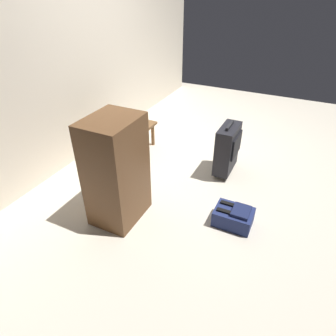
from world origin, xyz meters
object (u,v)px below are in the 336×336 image
Objects in this scene: cell_phone at (141,123)px; suitcase_upright_charcoal at (227,148)px; bench at (129,136)px; backpack_navy at (234,216)px; duffel_bag_olive at (122,128)px; side_cabinet at (116,171)px.

suitcase_upright_charcoal is at bearing -96.16° from cell_phone.
bench is 1.84m from backpack_navy.
duffel_bag_olive is 0.65× the size of suitcase_upright_charcoal.
side_cabinet is (-0.95, -0.57, 0.05)m from duffel_bag_olive.
duffel_bag_olive is 1.82m from backpack_navy.
suitcase_upright_charcoal reaches higher than bench.
duffel_bag_olive is at bearing -180.00° from bench.
duffel_bag_olive is 0.49m from cell_phone.
bench is 6.94× the size of cell_phone.
duffel_bag_olive is 1.16× the size of backpack_navy.
side_cabinet is at bearing -158.15° from cell_phone.
cell_phone is 1.54m from side_cabinet.
side_cabinet is at bearing -149.05° from duffel_bag_olive.
side_cabinet is at bearing 149.33° from suitcase_upright_charcoal.
suitcase_upright_charcoal is 1.00m from backpack_navy.
side_cabinet reaches higher than cell_phone.
suitcase_upright_charcoal is (0.19, -1.33, 0.04)m from bench.
suitcase_upright_charcoal is at bearing -30.67° from side_cabinet.
cell_phone is 0.13× the size of side_cabinet.
cell_phone is at bearing 83.84° from suitcase_upright_charcoal.
cell_phone reaches higher than bench.
backpack_navy is (-0.89, -0.36, -0.25)m from suitcase_upright_charcoal.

